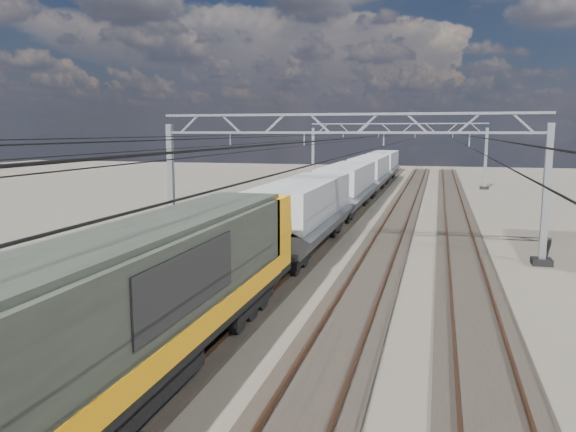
% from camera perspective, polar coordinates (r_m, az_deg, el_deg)
% --- Properties ---
extents(ground, '(160.00, 160.00, 0.00)m').
position_cam_1_polar(ground, '(25.18, 3.94, -5.71)').
color(ground, black).
rests_on(ground, ground).
extents(track_outer_west, '(2.60, 140.00, 0.30)m').
position_cam_1_polar(track_outer_west, '(26.92, -8.73, -4.69)').
color(track_outer_west, black).
rests_on(track_outer_west, ground).
extents(track_loco, '(2.60, 140.00, 0.30)m').
position_cam_1_polar(track_loco, '(25.61, -0.47, -5.28)').
color(track_loco, black).
rests_on(track_loco, ground).
extents(track_inner_east, '(2.60, 140.00, 0.30)m').
position_cam_1_polar(track_inner_east, '(24.87, 8.49, -5.80)').
color(track_inner_east, black).
rests_on(track_inner_east, ground).
extents(track_outer_east, '(2.60, 140.00, 0.30)m').
position_cam_1_polar(track_outer_east, '(24.76, 17.77, -6.18)').
color(track_outer_east, black).
rests_on(track_outer_east, ground).
extents(catenary_gantry_mid, '(19.90, 0.90, 7.11)m').
position_cam_1_polar(catenary_gantry_mid, '(28.43, 5.58, 3.90)').
color(catenary_gantry_mid, '#999DA7').
rests_on(catenary_gantry_mid, ground).
extents(catenary_gantry_far, '(19.90, 0.90, 7.11)m').
position_cam_1_polar(catenary_gantry_far, '(64.16, 10.93, 6.39)').
color(catenary_gantry_far, '#999DA7').
rests_on(catenary_gantry_far, ground).
extents(overhead_wires, '(12.03, 140.00, 0.53)m').
position_cam_1_polar(overhead_wires, '(32.29, 6.81, 7.72)').
color(overhead_wires, black).
rests_on(overhead_wires, ground).
extents(locomotive, '(2.76, 21.10, 3.62)m').
position_cam_1_polar(locomotive, '(12.82, -17.32, -9.46)').
color(locomotive, black).
rests_on(locomotive, ground).
extents(hopper_wagon_lead, '(3.38, 13.00, 3.25)m').
position_cam_1_polar(hopper_wagon_lead, '(29.00, 1.63, 0.70)').
color(hopper_wagon_lead, black).
rests_on(hopper_wagon_lead, ground).
extents(hopper_wagon_mid, '(3.38, 13.00, 3.25)m').
position_cam_1_polar(hopper_wagon_mid, '(42.85, 6.05, 3.22)').
color(hopper_wagon_mid, black).
rests_on(hopper_wagon_mid, ground).
extents(hopper_wagon_third, '(3.38, 13.00, 3.25)m').
position_cam_1_polar(hopper_wagon_third, '(56.87, 8.30, 4.50)').
color(hopper_wagon_third, black).
rests_on(hopper_wagon_third, ground).
extents(hopper_wagon_fourth, '(3.38, 13.00, 3.25)m').
position_cam_1_polar(hopper_wagon_fourth, '(70.97, 9.67, 5.27)').
color(hopper_wagon_fourth, black).
rests_on(hopper_wagon_fourth, ground).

